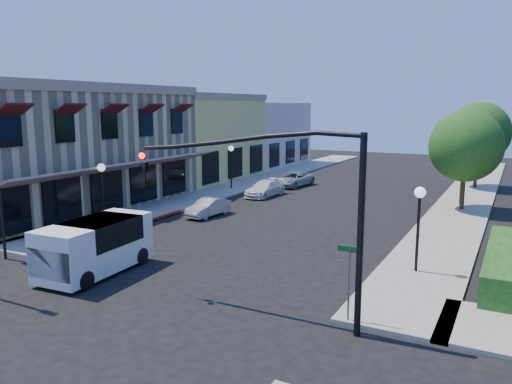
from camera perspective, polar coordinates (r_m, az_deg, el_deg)
The scene contains 21 objects.
ground at distance 18.24m, azimuth -15.55°, elevation -12.17°, with size 120.00×120.00×0.00m, color black.
sidewalk_left at distance 44.71m, azimuth 0.17°, elevation 1.29°, with size 3.50×50.00×0.12m, color gray.
sidewalk_right at distance 39.81m, azimuth 23.06°, elevation -0.57°, with size 3.50×50.00×0.12m, color gray.
curb_red_strip at distance 28.31m, azimuth -14.63°, elevation -4.21°, with size 0.25×10.00×0.06m, color maroon.
corner_brick_building at distance 35.87m, azimuth -21.81°, elevation 4.81°, with size 11.77×18.20×8.10m.
yellow_stucco_building at distance 47.01m, azimuth -7.75°, elevation 6.21°, with size 10.00×12.00×7.60m, color #E4CF66.
pink_stucco_building at distance 57.19m, azimuth -0.69°, elevation 6.64°, with size 10.00×12.00×7.00m, color #CDA89B.
hedge at distance 22.18m, azimuth 26.49°, elevation -8.87°, with size 1.40×8.00×1.10m, color #193F12.
street_tree_a at distance 34.36m, azimuth 22.86°, elevation 4.87°, with size 4.56×4.56×6.48m.
street_tree_b at distance 44.29m, azimuth 24.10°, elevation 6.19°, with size 4.94×4.94×7.02m.
signal_mast_arm at distance 15.11m, azimuth 4.16°, elevation -0.24°, with size 8.01×0.39×6.00m.
street_name_sign at distance 15.80m, azimuth 10.62°, elevation -8.89°, with size 0.80×0.06×2.50m.
lamppost_left_near at distance 28.89m, azimuth -17.21°, elevation 1.48°, with size 0.44×0.44×3.57m.
lamppost_left_far at distance 39.93m, azimuth -2.86°, elevation 4.12°, with size 0.44×0.44×3.57m.
lamppost_right_near at distance 20.79m, azimuth 18.16°, elevation -1.71°, with size 0.44×0.44×3.57m.
lamppost_right_far at distance 36.50m, azimuth 22.53°, elevation 2.83°, with size 0.44×0.44×3.57m.
white_van at distance 21.17m, azimuth -18.01°, elevation -5.63°, with size 2.42×5.01×2.16m.
parked_car_a at distance 25.81m, azimuth -15.32°, elevation -4.34°, with size 1.30×3.23×1.10m, color black.
parked_car_b at distance 30.77m, azimuth -5.48°, elevation -1.77°, with size 1.16×3.33×1.10m, color #AEB2B3.
parked_car_c at distance 37.30m, azimuth 1.02°, elevation 0.39°, with size 1.65×4.06×1.18m, color silver.
parked_car_d at distance 42.05m, azimuth 4.30°, elevation 1.46°, with size 1.99×4.32×1.20m, color #A4A7A9.
Camera 1 is at (11.84, -12.13, 6.74)m, focal length 35.00 mm.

